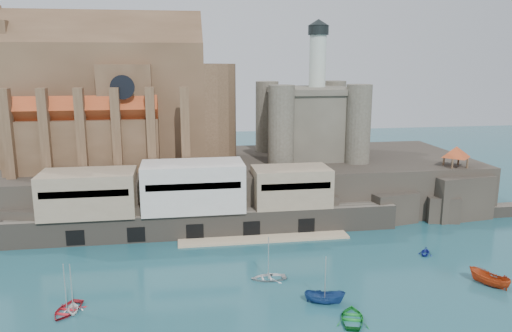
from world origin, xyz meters
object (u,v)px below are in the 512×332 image
Objects in this scene: boat_0 at (67,312)px; boat_2 at (325,303)px; pavilion at (456,153)px; castle_keep at (310,119)px; church at (119,103)px.

boat_0 reaches higher than boat_2.
boat_2 is (-36.26, -32.18, -12.73)m from pavilion.
castle_keep reaches higher than boat_0.
pavilion is at bearing 43.21° from boat_0.
castle_keep reaches higher than pavilion.
castle_keep is 51.72m from boat_2.
boat_2 is (29.87, -48.03, -22.13)m from church.
boat_2 is (32.58, -2.81, 0.00)m from boat_0.
castle_keep reaches higher than boat_2.
boat_0 is at bearing -156.90° from pavilion.
pavilion is at bearing -31.96° from boat_2.
boat_0 is at bearing 101.53° from boat_2.
church is 60.73m from boat_2.
castle_keep is 5.54× the size of boat_2.
pavilion is 1.21× the size of boat_2.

